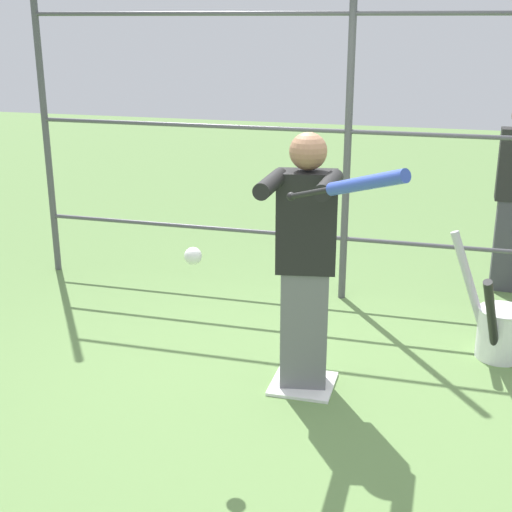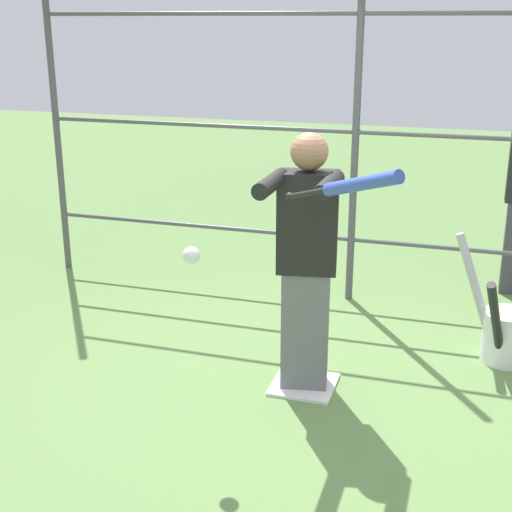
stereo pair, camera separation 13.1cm
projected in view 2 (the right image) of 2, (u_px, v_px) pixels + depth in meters
name	position (u px, v px, depth m)	size (l,w,h in m)	color
ground_plane	(304.00, 386.00, 4.62)	(24.00, 24.00, 0.00)	#608447
home_plate	(304.00, 384.00, 4.62)	(0.40, 0.40, 0.02)	white
fence_backstop	(356.00, 132.00, 5.62)	(5.49, 0.06, 2.83)	#4C4C51
batter	(306.00, 257.00, 4.33)	(0.42, 0.60, 1.64)	slate
baseball_bat_swinging	(351.00, 186.00, 3.33)	(0.68, 0.60, 0.31)	black
softball_in_flight	(191.00, 255.00, 3.84)	(0.10, 0.10, 0.10)	white
bat_bucket	(506.00, 331.00, 4.88)	(0.78, 0.62, 0.89)	white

